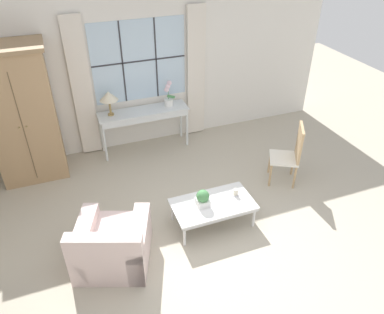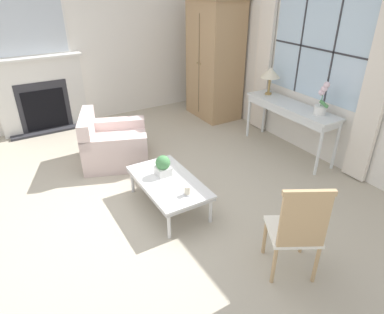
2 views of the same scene
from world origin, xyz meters
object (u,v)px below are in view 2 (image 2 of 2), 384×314
potted_plant_small (163,166)px  console_table (291,110)px  fireplace (40,89)px  table_lamp (270,73)px  coffee_table (168,183)px  pillar_candle (187,191)px  armoire (215,59)px  armchair_upholstered (114,145)px  potted_orchid (322,102)px  side_chair_wooden (298,228)px

potted_plant_small → console_table: bearing=95.5°
fireplace → potted_plant_small: 3.19m
console_table → table_lamp: size_ratio=3.66×
coffee_table → pillar_candle: bearing=7.3°
fireplace → table_lamp: fireplace is taller
fireplace → potted_plant_small: fireplace is taller
armoire → armchair_upholstered: (0.86, -2.35, -0.84)m
armchair_upholstered → coffee_table: 1.45m
console_table → potted_orchid: potted_orchid is taller
table_lamp → potted_orchid: 1.06m
armoire → side_chair_wooden: (3.84, -1.69, -0.54)m
table_lamp → armoire: bearing=-173.8°
armoire → side_chair_wooden: 4.23m
armoire → table_lamp: (1.36, 0.15, 0.03)m
console_table → coffee_table: bearing=-80.9°
armoire → table_lamp: bearing=6.2°
side_chair_wooden → potted_plant_small: bearing=-164.5°
table_lamp → potted_orchid: bearing=0.3°
armchair_upholstered → side_chair_wooden: (2.98, 0.66, 0.30)m
fireplace → potted_plant_small: bearing=15.3°
table_lamp → pillar_candle: bearing=-60.3°
fireplace → potted_orchid: size_ratio=4.81×
fireplace → console_table: (2.85, 3.11, -0.07)m
potted_orchid → pillar_candle: size_ratio=4.05×
armoire → potted_plant_small: armoire is taller
coffee_table → fireplace: bearing=-165.6°
console_table → side_chair_wooden: bearing=-43.3°
coffee_table → potted_plant_small: (-0.15, 0.01, 0.16)m
potted_orchid → pillar_candle: 2.36m
coffee_table → potted_orchid: bearing=87.1°
pillar_candle → table_lamp: bearing=119.7°
table_lamp → potted_orchid: (1.05, 0.01, -0.17)m
table_lamp → coffee_table: size_ratio=0.39×
console_table → coffee_table: (0.37, -2.29, -0.36)m
pillar_candle → armchair_upholstered: bearing=-172.7°
armchair_upholstered → armoire: bearing=110.0°
potted_orchid → side_chair_wooden: (1.43, -1.84, -0.40)m
coffee_table → potted_plant_small: potted_plant_small is taller
coffee_table → potted_plant_small: bearing=176.4°
side_chair_wooden → table_lamp: bearing=143.4°
side_chair_wooden → pillar_candle: bearing=-159.8°
armoire → coffee_table: bearing=-43.4°
fireplace → potted_plant_small: size_ratio=8.96×
table_lamp → side_chair_wooden: (2.48, -1.84, -0.56)m
fireplace → coffee_table: size_ratio=2.00×
armoire → console_table: armoire is taller
armchair_upholstered → coffee_table: bearing=7.3°
console_table → pillar_candle: bearing=-71.8°
fireplace → armoire: bearing=72.9°
coffee_table → pillar_candle: pillar_candle is taller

